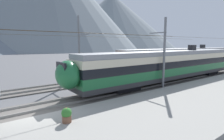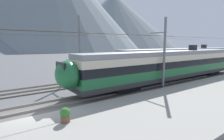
# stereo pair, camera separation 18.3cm
# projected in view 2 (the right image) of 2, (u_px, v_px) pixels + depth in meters

# --- Properties ---
(ground_plane) EXTENTS (400.00, 400.00, 0.00)m
(ground_plane) POSITION_uv_depth(u_px,v_px,m) (33.00, 116.00, 11.81)
(ground_plane) COLOR #565659
(track_near) EXTENTS (120.00, 3.00, 0.28)m
(track_near) POSITION_uv_depth(u_px,v_px,m) (29.00, 110.00, 12.81)
(track_near) COLOR #5B5651
(track_near) RESTS_ON ground
(track_far) EXTENTS (120.00, 3.00, 0.28)m
(track_far) POSITION_uv_depth(u_px,v_px,m) (15.00, 92.00, 17.42)
(track_far) COLOR #5B5651
(track_far) RESTS_ON ground
(train_near_platform) EXTENTS (27.80, 2.92, 4.27)m
(train_near_platform) POSITION_uv_depth(u_px,v_px,m) (171.00, 64.00, 21.85)
(train_near_platform) COLOR #2D2D30
(train_near_platform) RESTS_ON track_near
(train_far_track) EXTENTS (34.89, 2.84, 4.27)m
(train_far_track) POSITION_uv_depth(u_px,v_px,m) (188.00, 57.00, 33.98)
(train_far_track) COLOR #2D2D30
(train_far_track) RESTS_ON track_far
(catenary_mast_mid) EXTENTS (45.62, 2.13, 7.25)m
(catenary_mast_mid) POSITION_uv_depth(u_px,v_px,m) (163.00, 52.00, 18.12)
(catenary_mast_mid) COLOR slate
(catenary_mast_mid) RESTS_ON ground
(catenary_mast_far_side) EXTENTS (45.62, 2.62, 8.20)m
(catenary_mast_far_side) POSITION_uv_depth(u_px,v_px,m) (80.00, 47.00, 23.17)
(catenary_mast_far_side) COLOR slate
(catenary_mast_far_side) RESTS_ON ground
(potted_plant_platform_edge) EXTENTS (0.57, 0.57, 0.83)m
(potted_plant_platform_edge) POSITION_uv_depth(u_px,v_px,m) (65.00, 114.00, 10.05)
(potted_plant_platform_edge) COLOR brown
(potted_plant_platform_edge) RESTS_ON platform_slab
(mountain_right_ridge) EXTENTS (169.86, 169.86, 72.17)m
(mountain_right_ridge) POSITION_uv_depth(u_px,v_px,m) (114.00, 21.00, 249.84)
(mountain_right_ridge) COLOR slate
(mountain_right_ridge) RESTS_ON ground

